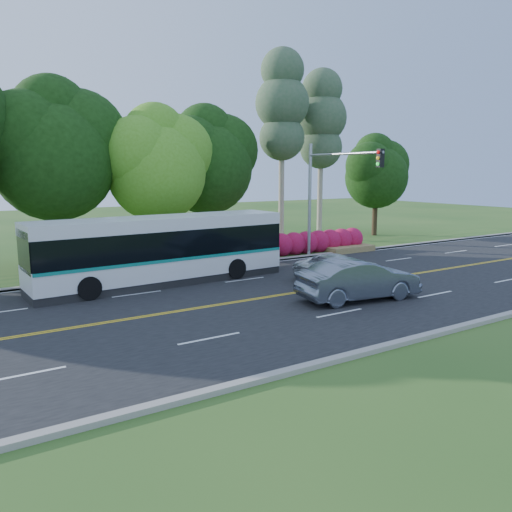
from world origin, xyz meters
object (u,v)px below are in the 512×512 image
traffic_signal (330,183)px  transit_bus (162,251)px  suv (339,266)px  sedan (359,280)px

traffic_signal → transit_bus: traffic_signal is taller
traffic_signal → suv: size_ratio=1.55×
transit_bus → traffic_signal: bearing=-1.1°
transit_bus → suv: (7.84, -3.74, -0.95)m
sedan → traffic_signal: bearing=-23.9°
suv → traffic_signal: bearing=-30.3°
traffic_signal → sedan: 9.98m
transit_bus → suv: 8.74m
transit_bus → suv: size_ratio=2.74×
sedan → suv: 4.18m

